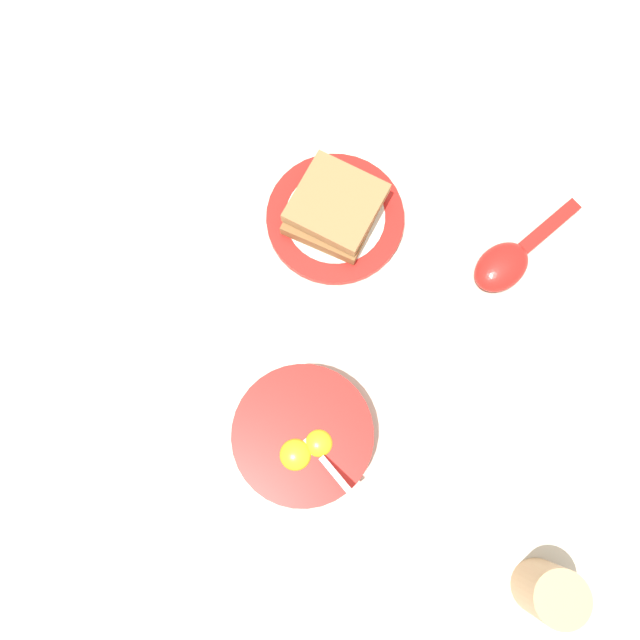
{
  "coord_description": "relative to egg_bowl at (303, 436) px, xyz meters",
  "views": [
    {
      "loc": [
        -0.08,
        -0.19,
        0.75
      ],
      "look_at": [
        -0.17,
        -0.03,
        0.02
      ],
      "focal_mm": 35.0,
      "sensor_mm": 36.0,
      "label": 1
    }
  ],
  "objects": [
    {
      "name": "soup_spoon",
      "position": [
        0.12,
        0.31,
        -0.01
      ],
      "size": [
        0.09,
        0.17,
        0.03
      ],
      "color": "red",
      "rests_on": "ground_plane"
    },
    {
      "name": "drinking_cup",
      "position": [
        0.31,
        -0.01,
        0.01
      ],
      "size": [
        0.06,
        0.06,
        0.08
      ],
      "color": "tan",
      "rests_on": "ground_plane"
    },
    {
      "name": "toast_sandwich",
      "position": [
        -0.1,
        0.26,
        0.0
      ],
      "size": [
        0.11,
        0.11,
        0.04
      ],
      "color": "brown",
      "rests_on": "toast_plate"
    },
    {
      "name": "toast_plate",
      "position": [
        -0.1,
        0.26,
        -0.02
      ],
      "size": [
        0.18,
        0.18,
        0.01
      ],
      "color": "red",
      "rests_on": "ground_plane"
    },
    {
      "name": "ground_plane",
      "position": [
        0.12,
        0.16,
        -0.03
      ],
      "size": [
        3.0,
        3.0,
        0.0
      ],
      "primitive_type": "plane",
      "color": "beige"
    },
    {
      "name": "egg_bowl",
      "position": [
        0.0,
        0.0,
        0.0
      ],
      "size": [
        0.16,
        0.16,
        0.08
      ],
      "color": "red",
      "rests_on": "ground_plane"
    }
  ]
}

